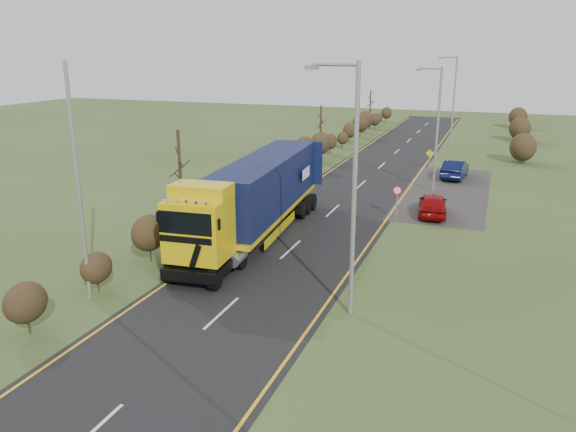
# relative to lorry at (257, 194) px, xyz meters

# --- Properties ---
(ground) EXTENTS (160.00, 160.00, 0.00)m
(ground) POSITION_rel_lorry_xyz_m (2.44, -5.25, -2.53)
(ground) COLOR #36471E
(ground) RESTS_ON ground
(road) EXTENTS (8.00, 120.00, 0.02)m
(road) POSITION_rel_lorry_xyz_m (2.44, 4.75, -2.52)
(road) COLOR black
(road) RESTS_ON ground
(layby) EXTENTS (6.00, 18.00, 0.02)m
(layby) POSITION_rel_lorry_xyz_m (8.94, 14.75, -2.52)
(layby) COLOR #312F2C
(layby) RESTS_ON ground
(lane_markings) EXTENTS (7.52, 116.00, 0.01)m
(lane_markings) POSITION_rel_lorry_xyz_m (2.44, 4.45, -2.50)
(lane_markings) COLOR gold
(lane_markings) RESTS_ON road
(hedgerow) EXTENTS (2.24, 102.04, 6.05)m
(hedgerow) POSITION_rel_lorry_xyz_m (-3.55, 2.65, -0.92)
(hedgerow) COLOR #2F2114
(hedgerow) RESTS_ON ground
(lorry) EXTENTS (3.80, 16.21, 4.47)m
(lorry) POSITION_rel_lorry_xyz_m (0.00, 0.00, 0.00)
(lorry) COLOR black
(lorry) RESTS_ON ground
(car_red_hatchback) EXTENTS (2.20, 4.43, 1.45)m
(car_red_hatchback) POSITION_rel_lorry_xyz_m (8.68, 8.03, -1.81)
(car_red_hatchback) COLOR #890608
(car_red_hatchback) RESTS_ON ground
(car_blue_sedan) EXTENTS (2.01, 4.73, 1.52)m
(car_blue_sedan) POSITION_rel_lorry_xyz_m (9.11, 19.79, -1.78)
(car_blue_sedan) COLOR black
(car_blue_sedan) RESTS_ON ground
(streetlight_near) EXTENTS (2.08, 0.20, 9.83)m
(streetlight_near) POSITION_rel_lorry_xyz_m (7.15, -7.43, 2.90)
(streetlight_near) COLOR gray
(streetlight_near) RESTS_ON ground
(streetlight_mid) EXTENTS (1.93, 0.18, 9.07)m
(streetlight_mid) POSITION_rel_lorry_xyz_m (7.87, 14.52, 2.46)
(streetlight_mid) COLOR gray
(streetlight_mid) RESTS_ON ground
(streetlight_far) EXTENTS (2.04, 0.19, 9.61)m
(streetlight_far) POSITION_rel_lorry_xyz_m (7.24, 35.66, 2.78)
(streetlight_far) COLOR gray
(streetlight_far) RESTS_ON ground
(left_pole) EXTENTS (0.16, 0.16, 9.80)m
(left_pole) POSITION_rel_lorry_xyz_m (-3.56, -9.82, 2.36)
(left_pole) COLOR gray
(left_pole) RESTS_ON ground
(speed_sign) EXTENTS (0.59, 0.10, 2.13)m
(speed_sign) POSITION_rel_lorry_xyz_m (6.64, 6.46, -1.07)
(speed_sign) COLOR gray
(speed_sign) RESTS_ON ground
(warning_board) EXTENTS (0.68, 0.11, 1.78)m
(warning_board) POSITION_rel_lorry_xyz_m (6.64, 22.78, -1.46)
(warning_board) COLOR gray
(warning_board) RESTS_ON ground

